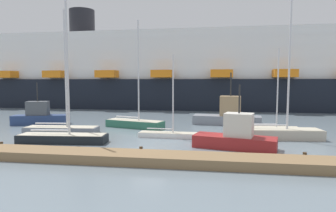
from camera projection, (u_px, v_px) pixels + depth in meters
The scene contains 12 objects.
ground_plane at pixel (149, 148), 22.72m from camera, with size 600.00×600.00×0.00m, color slate.
dock_pier at pixel (136, 158), 18.85m from camera, with size 26.52×2.53×0.74m.
sailboat_0 at pixel (168, 133), 27.15m from camera, with size 5.55×1.51×7.62m.
sailboat_1 at pixel (62, 127), 29.44m from camera, with size 7.42×2.45×12.18m.
sailboat_2 at pixel (63, 135), 24.82m from camera, with size 7.61×2.41×13.44m.
sailboat_3 at pixel (272, 128), 29.96m from camera, with size 5.68×1.96×8.51m.
sailboat_4 at pixel (281, 132), 26.46m from camera, with size 7.27×2.62×12.74m.
sailboat_5 at pixel (135, 123), 32.81m from camera, with size 6.93×3.75×11.79m.
fishing_boat_0 at pixel (40, 116), 35.12m from camera, with size 6.70×3.41×5.05m.
fishing_boat_1 at pixel (228, 115), 34.98m from camera, with size 8.14×3.24×6.21m.
fishing_boat_2 at pixel (236, 137), 22.67m from camera, with size 6.58×3.56×4.95m.
cruise_ship at pixel (169, 75), 57.96m from camera, with size 101.09×17.14×19.67m.
Camera 1 is at (4.81, -21.88, 5.24)m, focal length 31.33 mm.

